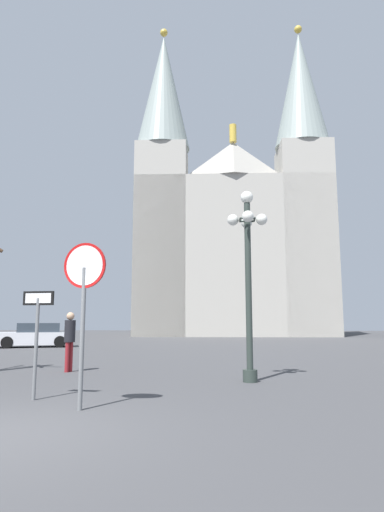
{
  "coord_description": "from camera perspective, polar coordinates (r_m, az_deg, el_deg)",
  "views": [
    {
      "loc": [
        3.24,
        -5.81,
        1.51
      ],
      "look_at": [
        1.12,
        20.6,
        5.39
      ],
      "focal_mm": 30.79,
      "sensor_mm": 36.0,
      "label": 1
    }
  ],
  "objects": [
    {
      "name": "one_way_arrow_sign",
      "position": [
        9.18,
        -19.5,
        -8.83
      ],
      "size": [
        0.66,
        0.11,
        2.08
      ],
      "color": "slate",
      "rests_on": "ground"
    },
    {
      "name": "parked_car_near_white",
      "position": [
        26.84,
        -19.62,
        -9.72
      ],
      "size": [
        4.39,
        3.08,
        1.35
      ],
      "color": "silver",
      "rests_on": "ground"
    },
    {
      "name": "cathedral",
      "position": [
        46.53,
        5.19,
        2.62
      ],
      "size": [
        19.87,
        14.59,
        32.25
      ],
      "color": "#ADA89E",
      "rests_on": "ground"
    },
    {
      "name": "street_lamp",
      "position": [
        11.3,
        7.3,
        -1.08
      ],
      "size": [
        1.03,
        1.03,
        4.85
      ],
      "color": "#2D3833",
      "rests_on": "ground"
    },
    {
      "name": "pedestrian_walking",
      "position": [
        13.76,
        -15.59,
        -9.9
      ],
      "size": [
        0.32,
        0.32,
        1.75
      ],
      "color": "maroon",
      "rests_on": "ground"
    },
    {
      "name": "stop_sign",
      "position": [
        7.95,
        -13.87,
        -4.35
      ],
      "size": [
        0.8,
        0.19,
        2.87
      ],
      "color": "slate",
      "rests_on": "ground"
    }
  ]
}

